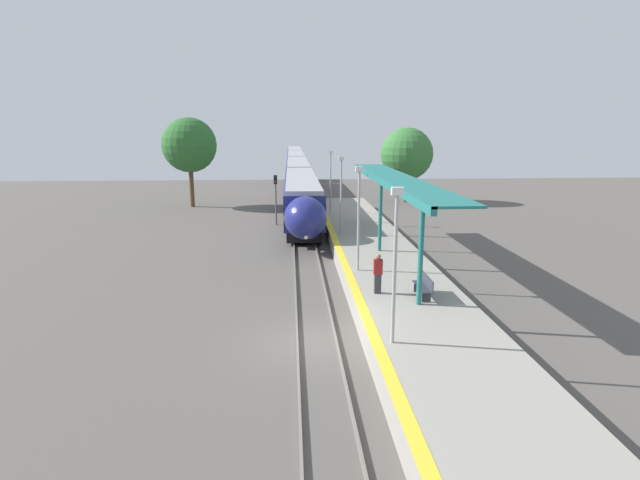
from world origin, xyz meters
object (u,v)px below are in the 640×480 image
at_px(train, 297,168).
at_px(person_waiting, 378,273).
at_px(railway_signal, 276,194).
at_px(lamppost_farthest, 331,177).
at_px(platform_bench, 424,286).
at_px(lamppost_far, 341,190).
at_px(lamppost_near, 395,256).
at_px(lamppost_mid, 359,211).

bearing_deg(train, person_waiting, -86.98).
height_order(railway_signal, lamppost_farthest, lamppost_farthest).
relative_size(platform_bench, railway_signal, 0.43).
bearing_deg(lamppost_far, platform_bench, -80.05).
height_order(train, lamppost_near, lamppost_near).
relative_size(platform_bench, lamppost_farthest, 0.34).
bearing_deg(lamppost_farthest, lamppost_near, -90.00).
xyz_separation_m(lamppost_near, lamppost_mid, (0.00, 8.48, 0.00)).
bearing_deg(lamppost_mid, platform_bench, -61.72).
distance_m(platform_bench, lamppost_mid, 5.26).
xyz_separation_m(platform_bench, lamppost_farthest, (-2.21, 21.06, 2.43)).
bearing_deg(lamppost_near, lamppost_far, 90.00).
height_order(lamppost_near, lamppost_farthest, same).
height_order(train, person_waiting, train).
bearing_deg(person_waiting, railway_signal, 103.23).
bearing_deg(lamppost_far, railway_signal, 117.63).
bearing_deg(person_waiting, lamppost_mid, 95.96).
bearing_deg(person_waiting, lamppost_near, -94.25).
height_order(railway_signal, lamppost_far, lamppost_far).
bearing_deg(platform_bench, railway_signal, 107.53).
relative_size(railway_signal, lamppost_near, 0.80).
bearing_deg(lamppost_farthest, train, 94.34).
bearing_deg(platform_bench, lamppost_mid, 118.28).
distance_m(person_waiting, railway_signal, 21.09).
bearing_deg(train, lamppost_far, -86.59).
bearing_deg(lamppost_near, lamppost_farthest, 90.00).
distance_m(railway_signal, lamppost_mid, 17.62).
xyz_separation_m(person_waiting, lamppost_mid, (-0.37, 3.53, 2.03)).
bearing_deg(platform_bench, lamppost_far, 99.95).
height_order(platform_bench, railway_signal, railway_signal).
bearing_deg(person_waiting, lamppost_farthest, 91.03).
xyz_separation_m(railway_signal, lamppost_far, (4.46, -8.51, 1.37)).
distance_m(lamppost_mid, lamppost_farthest, 16.96).
bearing_deg(lamppost_near, train, 92.38).
relative_size(train, lamppost_farthest, 16.68).
relative_size(railway_signal, lamppost_farthest, 0.80).
relative_size(platform_bench, lamppost_far, 0.34).
height_order(lamppost_mid, lamppost_farthest, same).
bearing_deg(lamppost_far, lamppost_near, -90.00).
xyz_separation_m(train, railway_signal, (-2.11, -30.80, 0.32)).
height_order(platform_bench, lamppost_near, lamppost_near).
xyz_separation_m(train, person_waiting, (2.71, -51.32, -0.35)).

